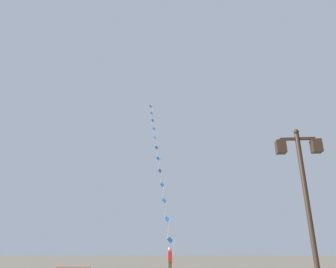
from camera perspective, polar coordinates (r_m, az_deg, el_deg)
name	(u,v)px	position (r m, az deg, el deg)	size (l,w,h in m)	color
twin_lantern_lamp_post	(304,179)	(9.99, 23.64, -7.62)	(1.33, 0.28, 5.06)	black
kite_train	(158,158)	(30.32, -1.82, -4.44)	(4.27, 15.25, 19.31)	brown
kite_flyer	(170,261)	(20.09, 0.33, -22.37)	(0.31, 0.63, 1.71)	brown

